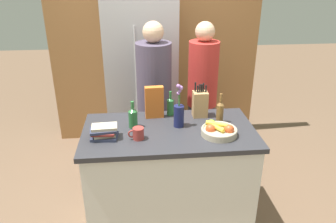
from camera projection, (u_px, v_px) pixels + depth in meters
The scene contains 15 objects.
ground_plane at pixel (169, 219), 3.04m from camera, with size 14.00×14.00×0.00m, color brown.
kitchen_island at pixel (169, 177), 2.85m from camera, with size 1.40×0.76×0.94m.
back_wall_wood at pixel (155, 40), 4.09m from camera, with size 2.60×0.12×2.60m.
refrigerator at pixel (142, 75), 3.88m from camera, with size 0.81×0.62×1.93m.
fruit_bowl at pixel (218, 130), 2.56m from camera, with size 0.28×0.28×0.10m.
knife_block at pixel (200, 104), 2.85m from camera, with size 0.13×0.11×0.31m.
flower_vase at pixel (179, 113), 2.67m from camera, with size 0.09×0.09×0.37m.
cereal_box at pixel (154, 102), 2.82m from camera, with size 0.16×0.07×0.28m.
coffee_mug at pixel (138, 133), 2.50m from camera, with size 0.12×0.09×0.09m.
book_stack at pixel (104, 132), 2.51m from camera, with size 0.22×0.16×0.11m.
bottle_oil at pixel (170, 106), 2.89m from camera, with size 0.06×0.06×0.22m.
bottle_vinegar at pixel (220, 111), 2.74m from camera, with size 0.06×0.06×0.26m.
bottle_wine at pixel (133, 117), 2.66m from camera, with size 0.07×0.07×0.23m.
person_at_sink at pixel (154, 97), 3.25m from camera, with size 0.34×0.34×1.70m.
person_in_blue at pixel (202, 92), 3.43m from camera, with size 0.31×0.31×1.67m.
Camera 1 is at (-0.23, -2.35, 2.16)m, focal length 35.00 mm.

